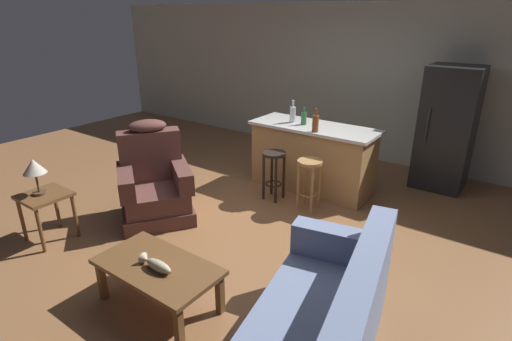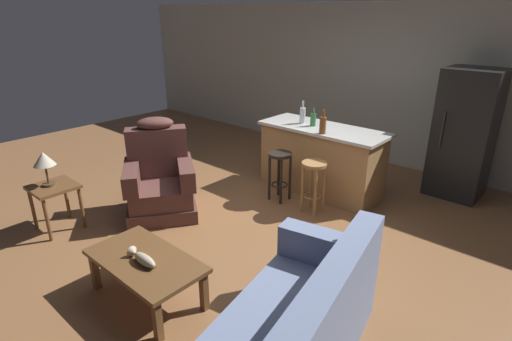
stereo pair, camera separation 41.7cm
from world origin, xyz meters
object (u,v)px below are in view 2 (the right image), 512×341
Objects in this scene: bar_stool_right at (314,178)px; bottle_short_amber at (302,115)px; bar_stool_left at (280,168)px; refrigerator at (464,134)px; bottle_wine_dark at (323,125)px; coffee_table at (145,264)px; end_table at (54,193)px; table_lamp at (44,160)px; fish_figurine at (143,259)px; bottle_tall_green at (313,119)px; kitchen_island at (321,159)px; recliner_near_lamp at (160,181)px; couch at (289,337)px.

bottle_short_amber is (-0.64, 0.61, 0.60)m from bar_stool_right.
bar_stool_left is 2.56m from refrigerator.
bottle_short_amber is (-1.84, -1.22, 0.19)m from refrigerator.
bottle_wine_dark is at bearing -132.30° from refrigerator.
end_table is at bearing 179.06° from coffee_table.
bottle_short_amber reaches higher than table_lamp.
bottle_tall_green is at bearing 96.47° from fish_figurine.
fish_figurine is 1.08× the size of bottle_wine_dark.
bar_stool_right is at bearing 49.56° from table_lamp.
bottle_short_amber reaches higher than bottle_wine_dark.
table_lamp is at bearing 178.52° from fish_figurine.
coffee_table is 3.05m from kitchen_island.
bar_stool_left is at bearing -99.34° from bottle_tall_green.
recliner_near_lamp is 4.14m from refrigerator.
kitchen_island reaches higher than bar_stool_right.
bottle_short_amber is at bearing -177.17° from kitchen_island.
end_table is at bearing -117.77° from bottle_tall_green.
refrigerator is at bearing 52.64° from end_table.
coffee_table is at bearing -84.22° from bottle_tall_green.
fish_figurine is at bearing -80.04° from bottle_short_amber.
recliner_near_lamp is 1.76× the size of bar_stool_right.
fish_figurine is 2.50m from bar_stool_left.
bottle_short_amber is (-0.09, 0.61, 0.60)m from bar_stool_left.
coffee_table is 0.12m from fish_figurine.
coffee_table is 0.61× the size of kitchen_island.
couch is at bearing 7.25° from coffee_table.
bottle_wine_dark is (-0.04, 2.82, 0.61)m from fish_figurine.
bottle_short_amber is at bearing 98.75° from bar_stool_left.
table_lamp is at bearing -124.65° from bottle_wine_dark.
refrigerator is (2.68, 3.11, 0.46)m from recliner_near_lamp.
recliner_near_lamp is at bearing 64.31° from end_table.
table_lamp is at bearing -120.00° from kitchen_island.
end_table reaches higher than fish_figurine.
fish_figurine is 3.17m from bottle_short_amber.
bar_stool_left is at bearing 58.31° from end_table.
bar_stool_left is (-0.44, 2.46, 0.01)m from fish_figurine.
couch is 8.16× the size of bottle_tall_green.
refrigerator reaches higher than table_lamp.
bottle_wine_dark is at bearing 89.92° from coffee_table.
refrigerator reaches higher than kitchen_island.
fish_figurine is 0.50× the size of bar_stool_right.
recliner_near_lamp is at bearing -114.08° from bottle_short_amber.
table_lamp is 0.60× the size of bar_stool_left.
table_lamp is 1.30× the size of bottle_wine_dark.
recliner_near_lamp is at bearing -121.88° from kitchen_island.
couch is at bearing -60.88° from bottle_wine_dark.
kitchen_island is at bearing -141.27° from refrigerator.
kitchen_island is at bearing 12.27° from bottle_tall_green.
bottle_tall_green is at bearing 62.23° from end_table.
bottle_short_amber is at bearing 65.32° from end_table.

